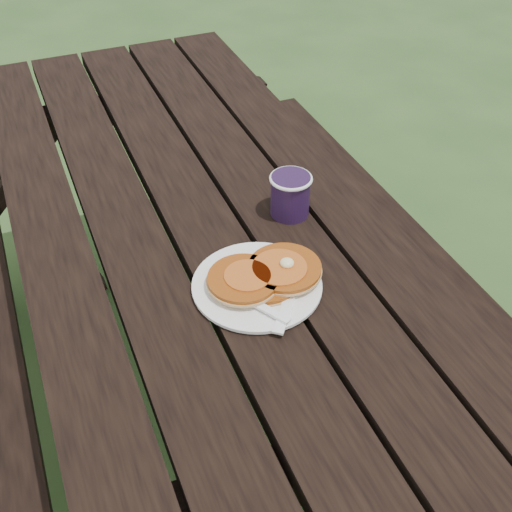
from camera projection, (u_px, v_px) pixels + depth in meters
name	position (u px, v px, depth m)	size (l,w,h in m)	color
ground	(209.00, 411.00, 1.88)	(60.00, 60.00, 0.00)	#2A471E
picnic_table	(202.00, 325.00, 1.64)	(1.36, 1.80, 0.75)	black
plate	(257.00, 286.00, 1.19)	(0.24, 0.24, 0.01)	white
pancake_stack	(266.00, 275.00, 1.19)	(0.22, 0.14, 0.04)	#9C4811
knife	(289.00, 298.00, 1.16)	(0.02, 0.18, 0.01)	white
fork	(264.00, 308.00, 1.13)	(0.03, 0.16, 0.01)	white
coffee_cup	(290.00, 193.00, 1.34)	(0.09, 0.09, 0.09)	#241232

